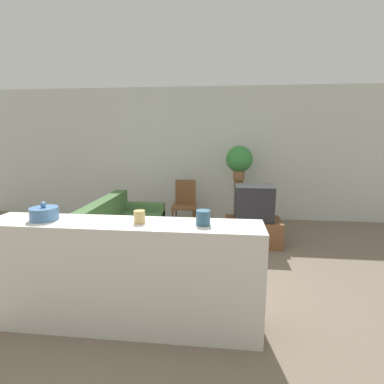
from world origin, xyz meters
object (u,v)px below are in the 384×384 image
at_px(wooden_chair, 185,202).
at_px(decorative_bowl, 44,213).
at_px(couch, 122,233).
at_px(potted_plant, 239,160).
at_px(television, 253,203).

relative_size(wooden_chair, decorative_bowl, 3.66).
bearing_deg(couch, potted_plant, 38.77).
relative_size(wooden_chair, potted_plant, 1.43).
bearing_deg(potted_plant, wooden_chair, -170.86).
relative_size(couch, television, 3.02).
bearing_deg(potted_plant, television, -78.37).
distance_m(television, potted_plant, 1.15).
bearing_deg(television, decorative_bowl, -132.23).
xyz_separation_m(wooden_chair, decorative_bowl, (-0.86, -3.09, 0.57)).
xyz_separation_m(potted_plant, decorative_bowl, (-1.88, -3.25, -0.22)).
relative_size(couch, potted_plant, 2.93).
distance_m(couch, television, 2.12).
xyz_separation_m(television, decorative_bowl, (-2.08, -2.29, 0.38)).
xyz_separation_m(television, wooden_chair, (-1.21, 0.80, -0.20)).
bearing_deg(television, couch, -166.16).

